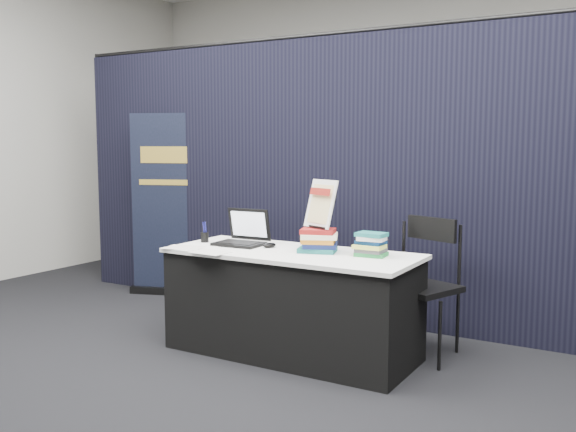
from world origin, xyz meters
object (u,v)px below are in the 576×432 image
at_px(display_table, 292,303).
at_px(info_sign, 321,204).
at_px(book_stack_short, 370,244).
at_px(laptop, 242,236).
at_px(book_stack_tall, 318,240).
at_px(stacking_chair, 423,280).
at_px(pullup_banner, 167,215).

distance_m(display_table, info_sign, 0.74).
relative_size(book_stack_short, info_sign, 0.55).
xyz_separation_m(laptop, info_sign, (0.65, 0.03, 0.27)).
height_order(book_stack_tall, stacking_chair, stacking_chair).
distance_m(laptop, book_stack_short, 1.03).
bearing_deg(book_stack_tall, info_sign, 90.00).
relative_size(display_table, laptop, 4.97).
height_order(laptop, book_stack_tall, laptop).
bearing_deg(info_sign, stacking_chair, 51.81).
bearing_deg(book_stack_short, laptop, -178.19).
height_order(info_sign, pullup_banner, pullup_banner).
relative_size(book_stack_tall, stacking_chair, 0.30).
xyz_separation_m(book_stack_short, pullup_banner, (-2.55, 0.85, -0.03)).
xyz_separation_m(laptop, book_stack_short, (1.03, 0.03, 0.02)).
height_order(laptop, book_stack_short, laptop).
bearing_deg(display_table, info_sign, 27.67).
height_order(book_stack_tall, pullup_banner, pullup_banner).
height_order(display_table, pullup_banner, pullup_banner).
bearing_deg(book_stack_short, pullup_banner, 161.60).
height_order(book_stack_short, pullup_banner, pullup_banner).
relative_size(display_table, stacking_chair, 1.84).
relative_size(book_stack_short, pullup_banner, 0.11).
relative_size(display_table, info_sign, 5.11).
height_order(display_table, info_sign, info_sign).
bearing_deg(info_sign, pullup_banner, 179.91).
relative_size(laptop, stacking_chair, 0.37).
bearing_deg(stacking_chair, display_table, -129.88).
xyz_separation_m(laptop, stacking_chair, (1.28, 0.40, -0.27)).
bearing_deg(display_table, laptop, 171.77).
xyz_separation_m(display_table, stacking_chair, (0.81, 0.46, 0.17)).
relative_size(display_table, book_stack_short, 9.25).
bearing_deg(info_sign, display_table, -130.95).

